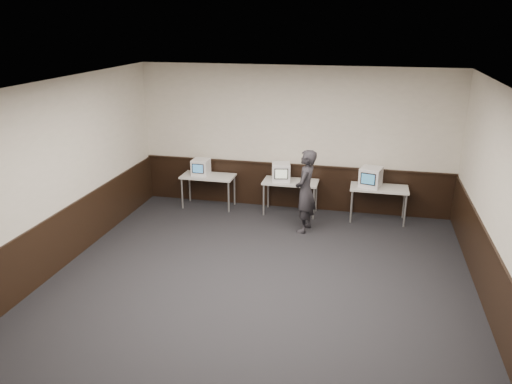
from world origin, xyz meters
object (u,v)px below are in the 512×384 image
emac_left (201,167)px  person (305,191)px  desk_right (379,190)px  desk_center (291,184)px  desk_left (208,178)px  emac_center (281,172)px  emac_right (371,177)px

emac_left → person: person is taller
desk_right → desk_center: bearing=180.0°
desk_right → emac_left: bearing=179.9°
desk_center → desk_right: same height
desk_left → desk_center: size_ratio=1.00×
emac_center → emac_right: bearing=-11.1°
desk_right → emac_center: (-2.11, -0.01, 0.27)m
emac_center → emac_right: size_ratio=0.91×
desk_center → emac_left: bearing=179.7°
desk_right → emac_right: 0.34m
emac_left → emac_right: bearing=0.8°
desk_right → person: 1.72m
desk_center → person: 1.02m
desk_center → emac_center: emac_center is taller
desk_center → emac_left: emac_left is taller
desk_left → desk_right: 3.80m
emac_center → person: size_ratio=0.28×
desk_left → emac_center: bearing=-0.4°
desk_center → emac_left: size_ratio=2.99×
emac_left → emac_center: (1.85, -0.02, 0.01)m
person → desk_right: bearing=130.9°
desk_center → emac_center: (-0.21, -0.01, 0.27)m
desk_center → emac_left: (-2.07, 0.01, 0.25)m
desk_center → person: (0.44, -0.90, 0.17)m
desk_left → person: size_ratio=0.70×
desk_right → emac_center: size_ratio=2.48×
desk_center → emac_right: (1.71, -0.00, 0.28)m
emac_center → desk_right: bearing=-11.0°
desk_right → emac_left: (-3.97, 0.01, 0.25)m
emac_center → emac_right: emac_right is taller
person → emac_center: bearing=-134.3°
desk_center → desk_right: (1.90, 0.00, 0.00)m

